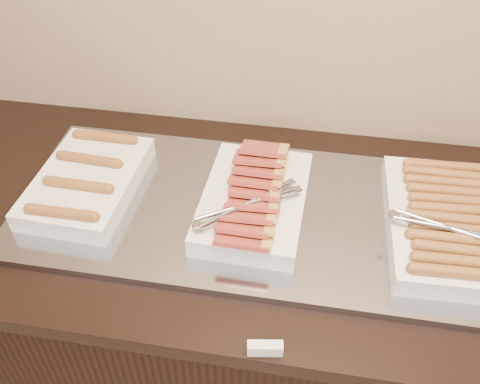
# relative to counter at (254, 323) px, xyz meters

# --- Properties ---
(counter) EXTENTS (2.06, 0.76, 0.90)m
(counter) POSITION_rel_counter_xyz_m (0.00, 0.00, 0.00)
(counter) COLOR black
(counter) RESTS_ON ground
(warming_tray) EXTENTS (1.20, 0.50, 0.02)m
(warming_tray) POSITION_rel_counter_xyz_m (0.03, 0.00, 0.46)
(warming_tray) COLOR #9597A2
(warming_tray) RESTS_ON counter
(dish_left) EXTENTS (0.24, 0.35, 0.07)m
(dish_left) POSITION_rel_counter_xyz_m (-0.42, 0.00, 0.50)
(dish_left) COLOR silver
(dish_left) RESTS_ON warming_tray
(dish_center) EXTENTS (0.26, 0.37, 0.09)m
(dish_center) POSITION_rel_counter_xyz_m (-0.01, -0.00, 0.50)
(dish_center) COLOR silver
(dish_center) RESTS_ON warming_tray
(dish_right) EXTENTS (0.28, 0.40, 0.08)m
(dish_right) POSITION_rel_counter_xyz_m (0.43, -0.00, 0.50)
(dish_right) COLOR silver
(dish_right) RESTS_ON warming_tray
(label_holder) EXTENTS (0.07, 0.03, 0.03)m
(label_holder) POSITION_rel_counter_xyz_m (0.07, -0.36, 0.46)
(label_holder) COLOR silver
(label_holder) RESTS_ON counter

